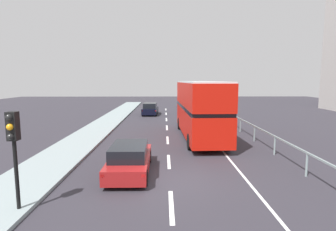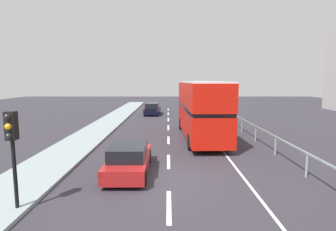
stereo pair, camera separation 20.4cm
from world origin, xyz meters
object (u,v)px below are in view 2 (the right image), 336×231
Objects in this scene: double_decker_bus_red at (200,108)px; hatchback_car_near at (129,159)px; sedan_car_ahead at (152,109)px; traffic_signal_pole at (11,137)px.

double_decker_bus_red is 8.84m from hatchback_car_near.
sedan_car_ahead is (-0.15, 21.28, 0.04)m from hatchback_car_near.
double_decker_bus_red is 2.25× the size of hatchback_car_near.
sedan_car_ahead is at bearing 90.10° from hatchback_car_near.
double_decker_bus_red is 14.41m from sedan_car_ahead.
hatchback_car_near is at bearing -120.73° from double_decker_bus_red.
traffic_signal_pole reaches higher than hatchback_car_near.
hatchback_car_near is 1.44× the size of traffic_signal_pole.
traffic_signal_pole is (-7.30, -11.38, 0.26)m from double_decker_bus_red.
traffic_signal_pole is at bearing -129.89° from hatchback_car_near.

